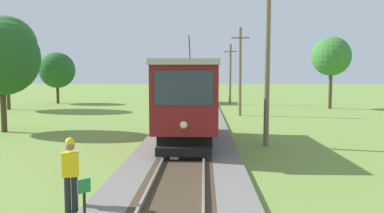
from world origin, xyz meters
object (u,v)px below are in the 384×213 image
utility_pole_far (230,74)px  trackside_signal_marker (84,204)px  utility_pole_near_tram (268,51)px  utility_pole_mid (240,70)px  tree_horizon (1,58)px  tree_right_far (6,46)px  red_tram (188,98)px  freight_car (198,89)px  tree_right_near (331,56)px  track_worker (71,171)px  tree_left_near (57,70)px

utility_pole_far → trackside_signal_marker: utility_pole_far is taller
utility_pole_near_tram → utility_pole_mid: 13.35m
utility_pole_mid → utility_pole_far: 11.64m
utility_pole_mid → tree_horizon: bearing=-146.4°
utility_pole_near_tram → tree_right_far: 27.48m
red_tram → freight_car: size_ratio=1.64×
tree_right_near → tree_right_far: (-30.08, -2.03, 0.90)m
freight_car → track_worker: bearing=-93.9°
red_tram → track_worker: bearing=-105.0°
tree_horizon → tree_right_far: bearing=116.1°
utility_pole_far → tree_right_near: size_ratio=0.96×
track_worker → freight_car: bearing=159.1°
utility_pole_near_tram → tree_horizon: (-14.16, 3.94, -0.14)m
tree_left_near → tree_right_far: tree_right_far is taller
utility_pole_far → utility_pole_mid: bearing=-90.0°
tree_right_near → tree_horizon: tree_right_near is taller
utility_pole_near_tram → tree_right_far: size_ratio=0.98×
tree_right_near → tree_horizon: (-23.32, -15.84, -0.78)m
utility_pole_far → tree_right_near: (9.16, -5.19, 1.60)m
utility_pole_mid → tree_right_near: (9.16, 6.45, 1.38)m
freight_car → track_worker: size_ratio=2.91×
tree_right_far → tree_horizon: size_ratio=1.37×
track_worker → utility_pole_mid: bearing=147.8°
tree_left_near → tree_right_near: size_ratio=0.84×
red_tram → tree_right_near: bearing=56.9°
utility_pole_near_tram → utility_pole_far: utility_pole_near_tram is taller
utility_pole_near_tram → tree_horizon: 14.70m
freight_car → tree_horizon: 25.19m
utility_pole_near_tram → tree_left_near: bearing=127.1°
tree_right_far → utility_pole_far: bearing=19.0°
trackside_signal_marker → track_worker: bearing=118.5°
track_worker → tree_right_far: (-14.97, 26.44, 4.87)m
trackside_signal_marker → tree_right_far: size_ratio=0.14×
tree_right_near → tree_right_far: tree_right_far is taller
utility_pole_near_tram → tree_left_near: 31.92m
red_tram → tree_right_far: (-17.38, 17.48, 3.66)m
red_tram → tree_left_near: bearing=121.9°
freight_car → utility_pole_near_tram: bearing=-82.4°
tree_right_far → tree_right_near: bearing=3.9°
utility_pole_far → tree_left_near: 19.25m
trackside_signal_marker → tree_left_near: bearing=111.6°
track_worker → tree_right_far: 30.77m
tree_left_near → utility_pole_mid: bearing=-32.2°
utility_pole_near_tram → utility_pole_far: (-0.00, 24.96, -0.96)m
freight_car → track_worker: freight_car is taller
red_tram → tree_right_near: 23.45m
tree_left_near → tree_right_far: 8.18m
utility_pole_near_tram → tree_right_near: utility_pole_near_tram is taller
freight_car → utility_pole_mid: 13.93m
trackside_signal_marker → tree_right_far: 32.38m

